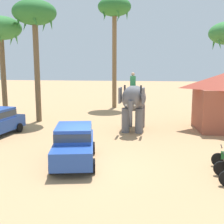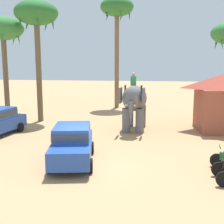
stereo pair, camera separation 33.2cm
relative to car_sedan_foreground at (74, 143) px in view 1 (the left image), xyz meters
name	(u,v)px [view 1 (the left image)]	position (x,y,z in m)	size (l,w,h in m)	color
ground_plane	(87,166)	(0.65, -0.37, -0.93)	(120.00, 120.00, 0.00)	tan
car_sedan_foreground	(74,143)	(0.00, 0.00, 0.00)	(2.43, 4.34, 1.70)	#23479E
elephant_with_mahout	(134,101)	(2.35, 6.72, 1.06)	(1.74, 3.91, 3.88)	slate
palm_tree_near_hut	(35,17)	(-5.07, 8.88, 6.89)	(3.20, 3.20, 9.01)	brown
palm_tree_left_of_road	(1,31)	(-8.06, 9.44, 5.96)	(3.20, 3.20, 8.02)	brown
palm_tree_far_back	(114,12)	(-0.05, 16.52, 8.41)	(3.20, 3.20, 10.69)	brown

